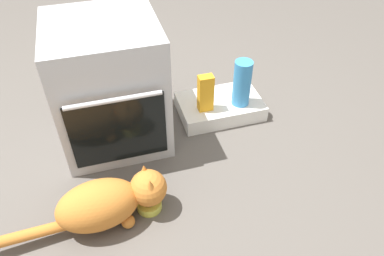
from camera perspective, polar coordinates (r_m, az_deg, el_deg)
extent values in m
plane|color=#56514C|center=(1.98, -10.56, -10.26)|extent=(8.00, 8.00, 0.00)
cube|color=#B7BABF|center=(2.11, -12.64, 6.52)|extent=(0.58, 0.58, 0.73)
cube|color=black|center=(1.93, -11.23, -0.50)|extent=(0.49, 0.01, 0.40)
cylinder|color=silver|center=(1.77, -12.03, 4.21)|extent=(0.46, 0.02, 0.02)
cube|color=white|center=(2.41, 4.32, 3.33)|extent=(0.53, 0.34, 0.10)
cylinder|color=#D1D14C|center=(1.90, -6.62, -11.69)|extent=(0.12, 0.12, 0.05)
sphere|color=brown|center=(1.89, -6.66, -11.39)|extent=(0.07, 0.07, 0.07)
ellipsoid|color=#C6752D|center=(1.80, -14.30, -11.47)|extent=(0.41, 0.27, 0.24)
sphere|color=#C6752D|center=(1.80, -6.74, -9.16)|extent=(0.18, 0.18, 0.18)
cone|color=#C6752D|center=(1.78, -7.35, -6.63)|extent=(0.06, 0.06, 0.08)
cone|color=#C6752D|center=(1.72, -6.46, -8.93)|extent=(0.06, 0.06, 0.08)
cylinder|color=#C6752D|center=(1.88, -24.02, -14.82)|extent=(0.34, 0.08, 0.07)
sphere|color=#C6752D|center=(1.92, -10.71, -10.96)|extent=(0.07, 0.07, 0.07)
sphere|color=#C6752D|center=(1.84, -9.76, -14.02)|extent=(0.07, 0.07, 0.07)
cube|color=orange|center=(2.24, 2.11, 5.39)|extent=(0.09, 0.06, 0.24)
cylinder|color=#388CD1|center=(2.29, 7.73, 6.86)|extent=(0.11, 0.11, 0.30)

